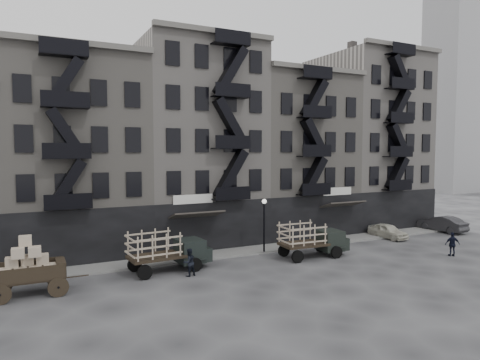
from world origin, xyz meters
name	(u,v)px	position (x,y,z in m)	size (l,w,h in m)	color
ground	(245,266)	(0.00, 0.00, 0.00)	(140.00, 140.00, 0.00)	#38383A
sidewalk	(223,253)	(0.00, 3.75, 0.07)	(55.00, 2.50, 0.15)	slate
building_midwest	(75,157)	(-10.00, 9.83, 7.50)	(10.00, 11.35, 16.20)	gray
building_center	(195,145)	(0.00, 9.82, 8.50)	(10.00, 11.35, 18.20)	#9A938D
building_mideast	(289,156)	(10.00, 9.83, 7.50)	(10.00, 11.35, 16.20)	gray
building_east	(366,142)	(20.00, 9.82, 9.00)	(10.00, 11.35, 19.20)	#9A938D
lamp_post	(264,218)	(3.00, 2.60, 2.78)	(0.36, 0.36, 4.28)	black
distant_tower	(454,14)	(60.00, 30.00, 33.76)	(8.00, 8.00, 66.00)	gray
wagon	(27,262)	(-13.54, 0.01, 1.88)	(3.91, 2.12, 3.30)	black
stake_truck_west	(167,248)	(-5.19, 1.20, 1.57)	(5.64, 2.66, 2.76)	black
stake_truck_east	(312,237)	(5.68, -0.01, 1.53)	(5.47, 2.49, 2.69)	black
car_east	(388,231)	(16.05, 2.60, 0.67)	(1.57, 3.91, 1.33)	beige
car_far	(442,224)	(23.31, 2.60, 0.78)	(1.65, 4.73, 1.56)	#262628
pedestrian_mid	(189,262)	(-4.28, -0.46, 0.89)	(0.87, 0.68, 1.79)	black
policeman	(452,244)	(15.42, -4.52, 0.92)	(1.08, 0.45, 1.84)	black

